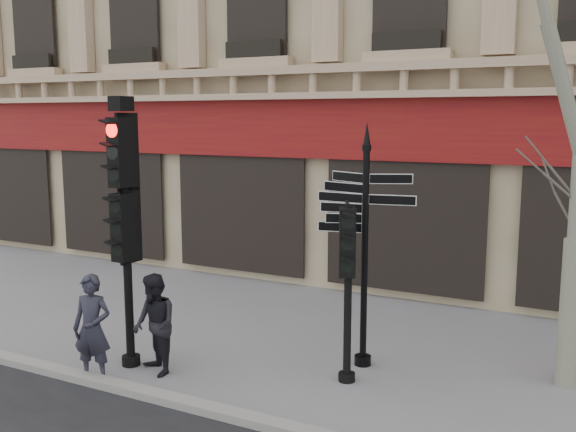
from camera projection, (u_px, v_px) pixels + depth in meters
name	position (u px, v px, depth m)	size (l,w,h in m)	color
ground	(299.00, 384.00, 9.35)	(80.00, 80.00, 0.00)	slate
kerb	(250.00, 420.00, 8.11)	(80.00, 0.25, 0.12)	gray
fingerpost	(366.00, 205.00, 9.68)	(1.60, 1.60, 3.78)	black
traffic_signal_main	(125.00, 199.00, 9.66)	(0.46, 0.33, 4.15)	black
traffic_signal_secondary	(348.00, 261.00, 9.17)	(0.52, 0.46, 2.59)	black
pedestrian_a	(92.00, 328.00, 9.34)	(0.58, 0.38, 1.60)	#22222E
pedestrian_b	(155.00, 325.00, 9.61)	(0.75, 0.58, 1.54)	black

